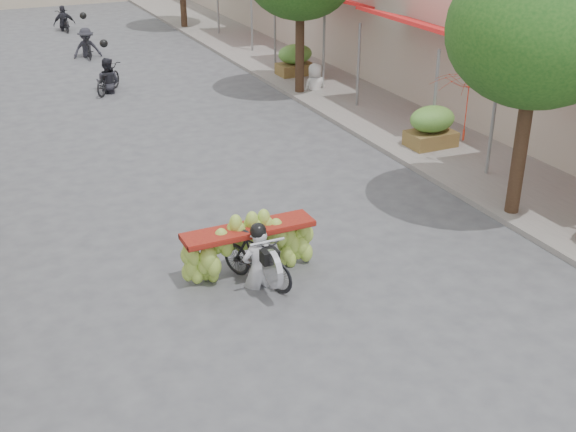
{
  "coord_description": "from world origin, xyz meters",
  "views": [
    {
      "loc": [
        -4.48,
        -6.24,
        6.4
      ],
      "look_at": [
        0.25,
        3.87,
        1.1
      ],
      "focal_mm": 45.0,
      "sensor_mm": 36.0,
      "label": 1
    }
  ],
  "objects": [
    {
      "name": "market_umbrella",
      "position": [
        5.97,
        6.42,
        2.42
      ],
      "size": [
        2.05,
        2.05,
        1.63
      ],
      "rotation": [
        0.0,
        0.0,
        -0.15
      ],
      "color": "red",
      "rests_on": "ground"
    },
    {
      "name": "sidewalk_right",
      "position": [
        7.0,
        15.0,
        0.06
      ],
      "size": [
        4.0,
        60.0,
        0.12
      ],
      "primitive_type": "cube",
      "color": "gray",
      "rests_on": "ground"
    },
    {
      "name": "bg_motorbike_c",
      "position": [
        0.39,
        27.86,
        0.82
      ],
      "size": [
        0.98,
        1.52,
        1.95
      ],
      "color": "black",
      "rests_on": "ground"
    },
    {
      "name": "ground",
      "position": [
        0.0,
        0.0,
        0.0
      ],
      "size": [
        120.0,
        120.0,
        0.0
      ],
      "primitive_type": "plane",
      "color": "#525257",
      "rests_on": "ground"
    },
    {
      "name": "street_tree_near",
      "position": [
        5.4,
        4.0,
        3.78
      ],
      "size": [
        3.4,
        3.4,
        5.25
      ],
      "color": "#3A2719",
      "rests_on": "ground"
    },
    {
      "name": "produce_crate_mid",
      "position": [
        6.2,
        8.0,
        0.71
      ],
      "size": [
        1.2,
        0.88,
        1.16
      ],
      "color": "brown",
      "rests_on": "ground"
    },
    {
      "name": "produce_crate_far",
      "position": [
        6.2,
        16.0,
        0.71
      ],
      "size": [
        1.2,
        0.88,
        1.16
      ],
      "color": "brown",
      "rests_on": "ground"
    },
    {
      "name": "bg_motorbike_a",
      "position": [
        -0.06,
        16.9,
        0.75
      ],
      "size": [
        1.4,
        1.65,
        1.95
      ],
      "color": "black",
      "rests_on": "ground"
    },
    {
      "name": "banana_motorbike",
      "position": [
        -0.4,
        3.87,
        0.67
      ],
      "size": [
        2.33,
        1.81,
        1.97
      ],
      "color": "black",
      "rests_on": "ground"
    },
    {
      "name": "pedestrian",
      "position": [
        5.99,
        14.07,
        0.94
      ],
      "size": [
        0.82,
        0.49,
        1.65
      ],
      "rotation": [
        0.0,
        0.0,
        3.15
      ],
      "color": "white",
      "rests_on": "ground"
    },
    {
      "name": "bg_motorbike_b",
      "position": [
        0.29,
        22.17,
        0.85
      ],
      "size": [
        1.07,
        1.68,
        1.95
      ],
      "color": "black",
      "rests_on": "ground"
    }
  ]
}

